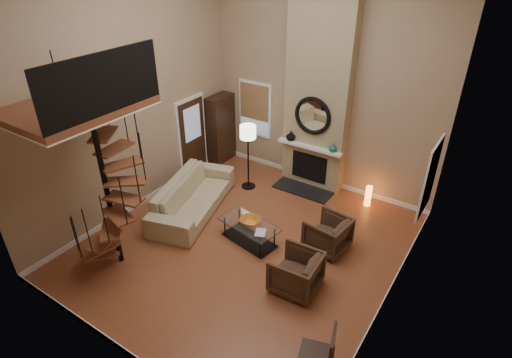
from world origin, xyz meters
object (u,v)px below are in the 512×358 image
Objects in this scene: accent_lamp at (368,196)px; side_chair at (323,354)px; sofa at (193,196)px; armchair_far at (300,274)px; armchair_near at (331,235)px; floor_lamp at (248,137)px; coffee_table at (249,230)px; hutch at (221,129)px.

accent_lamp is 4.90m from side_chair.
armchair_far is at bearing -121.11° from sofa.
armchair_near is 3.21m from floor_lamp.
armchair_far is 0.49× the size of floor_lamp.
armchair_near is 1.34m from armchair_far.
accent_lamp is (2.88, 0.88, -1.16)m from floor_lamp.
coffee_table is at bearing 142.35° from side_chair.
coffee_table is 3.16m from accent_lamp.
sofa is 1.98× the size of coffee_table.
armchair_far reaches higher than accent_lamp.
armchair_far is 1.82m from side_chair.
accent_lamp is at bearing 175.38° from armchair_far.
armchair_near is at bearing 176.81° from armchair_far.
hutch is 3.66× the size of accent_lamp.
side_chair is at bearing 34.70° from armchair_far.
sofa is 4.19m from accent_lamp.
accent_lamp reaches higher than coffee_table.
hutch is 1.14× the size of floor_lamp.
accent_lamp is at bearing -175.10° from armchair_near.
armchair_far is 0.83× the size of side_chair.
coffee_table is at bearing -115.90° from armchair_far.
floor_lamp is at bearing 135.36° from side_chair.
coffee_table is (2.80, -2.70, -0.67)m from hutch.
side_chair is (3.94, -3.89, -0.89)m from floor_lamp.
sofa is 5.00m from side_chair.
side_chair reaches higher than accent_lamp.
armchair_far is 3.90m from floor_lamp.
floor_lamp is at bearing -163.03° from accent_lamp.
accent_lamp is 0.52× the size of side_chair.
hutch is at bearing -107.78° from armchair_near.
floor_lamp reaches higher than side_chair.
armchair_far is at bearing 7.27° from armchair_near.
coffee_table is 2.50m from floor_lamp.
hutch is 4.81m from armchair_near.
armchair_near is at bearing -98.26° from sofa.
armchair_near is 0.58× the size of coffee_table.
side_chair is at bearing -44.64° from floor_lamp.
armchair_near is at bearing -21.84° from floor_lamp.
sofa is 2.72× the size of side_chair.
floor_lamp is at bearing -33.46° from sofa.
hutch reaches higher than sofa.
floor_lamp reaches higher than accent_lamp.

